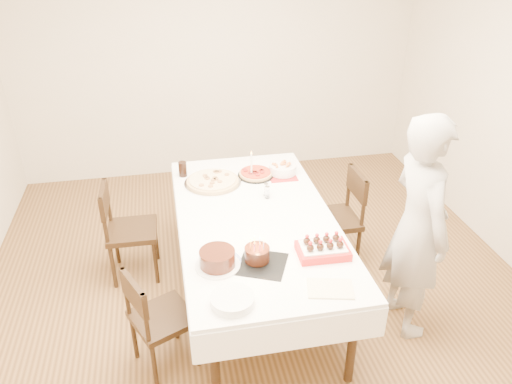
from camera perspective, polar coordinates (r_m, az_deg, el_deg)
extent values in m
plane|color=#4E331A|center=(4.09, 0.73, -12.53)|extent=(5.00, 5.00, 0.00)
cube|color=beige|center=(5.69, -4.52, 15.09)|extent=(4.50, 0.04, 2.70)
cube|color=white|center=(3.92, 0.00, -7.61)|extent=(1.64, 2.36, 0.75)
imported|color=#B0ACA6|center=(3.61, 17.99, -3.92)|extent=(0.42, 0.62, 1.67)
cylinder|color=beige|center=(4.18, -4.97, 1.23)|extent=(0.50, 0.50, 0.04)
cylinder|color=red|center=(4.29, -0.04, 2.12)|extent=(0.41, 0.41, 0.04)
cube|color=#B21E1E|center=(4.30, 3.02, 1.85)|extent=(0.24, 0.24, 0.01)
cylinder|color=white|center=(4.32, 3.08, 2.65)|extent=(0.31, 0.31, 0.08)
cylinder|color=white|center=(4.20, -0.53, 3.14)|extent=(0.06, 0.06, 0.26)
cylinder|color=black|center=(4.31, -8.38, 2.61)|extent=(0.09, 0.09, 0.13)
cylinder|color=#38170E|center=(3.20, -4.44, -7.61)|extent=(0.31, 0.31, 0.12)
cube|color=black|center=(3.24, 0.74, -8.29)|extent=(0.39, 0.39, 0.01)
cylinder|color=black|center=(3.21, 0.13, -6.60)|extent=(0.21, 0.21, 0.16)
cube|color=beige|center=(3.08, 8.47, -10.95)|extent=(0.31, 0.24, 0.02)
cylinder|color=white|center=(2.94, -2.72, -12.22)|extent=(0.32, 0.32, 0.05)
cylinder|color=white|center=(3.26, -3.82, -7.92)|extent=(0.28, 0.28, 0.01)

